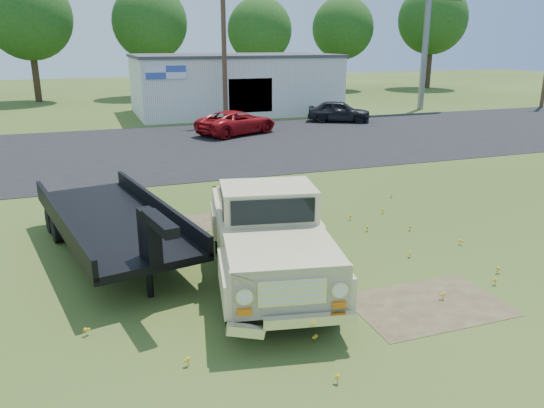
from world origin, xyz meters
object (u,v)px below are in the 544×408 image
(red_pickup, at_px, (237,123))
(dark_sedan, at_px, (339,111))
(vintage_pickup_truck, at_px, (268,234))
(flatbed_trailer, at_px, (111,215))

(red_pickup, height_order, dark_sedan, dark_sedan)
(vintage_pickup_truck, height_order, dark_sedan, vintage_pickup_truck)
(vintage_pickup_truck, height_order, red_pickup, vintage_pickup_truck)
(vintage_pickup_truck, relative_size, red_pickup, 1.26)
(red_pickup, bearing_deg, vintage_pickup_truck, 141.11)
(vintage_pickup_truck, distance_m, red_pickup, 19.18)
(vintage_pickup_truck, distance_m, flatbed_trailer, 4.16)
(vintage_pickup_truck, bearing_deg, dark_sedan, 70.65)
(vintage_pickup_truck, bearing_deg, flatbed_trailer, 148.91)
(vintage_pickup_truck, xyz_separation_m, red_pickup, (4.66, 18.60, -0.43))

